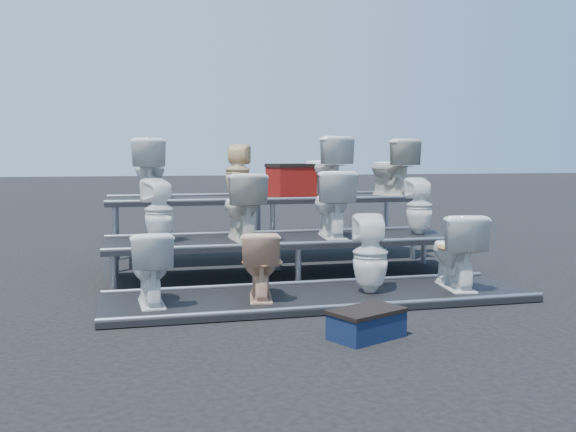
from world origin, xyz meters
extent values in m
plane|color=black|center=(0.00, 0.00, 0.00)|extent=(80.00, 80.00, 0.00)
cube|color=black|center=(0.00, -1.30, 0.03)|extent=(4.20, 1.20, 0.06)
cube|color=black|center=(0.00, 0.00, 0.23)|extent=(4.20, 1.20, 0.46)
cube|color=black|center=(0.00, 1.30, 0.43)|extent=(4.20, 1.20, 0.86)
imported|color=white|center=(-1.63, -1.30, 0.40)|extent=(0.42, 0.69, 0.68)
imported|color=#E8B48F|center=(-0.60, -1.30, 0.39)|extent=(0.47, 0.70, 0.66)
imported|color=white|center=(0.53, -1.30, 0.45)|extent=(0.42, 0.42, 0.79)
imported|color=white|center=(1.47, -1.30, 0.45)|extent=(0.53, 0.81, 0.78)
imported|color=white|center=(-1.48, 0.00, 0.82)|extent=(0.43, 0.44, 0.72)
imported|color=silver|center=(-0.54, 0.00, 0.85)|extent=(0.48, 0.78, 0.78)
imported|color=white|center=(0.54, 0.00, 0.86)|extent=(0.53, 0.82, 0.80)
imported|color=white|center=(1.68, 0.00, 0.81)|extent=(0.34, 0.35, 0.70)
imported|color=white|center=(-1.54, 1.30, 1.26)|extent=(0.47, 0.79, 0.79)
imported|color=beige|center=(-0.37, 1.30, 1.23)|extent=(0.42, 0.43, 0.74)
imported|color=white|center=(0.85, 1.30, 1.28)|extent=(0.67, 0.91, 0.83)
imported|color=silver|center=(1.85, 1.30, 1.26)|extent=(0.63, 0.87, 0.80)
cube|color=maroon|center=(0.40, 1.41, 1.07)|extent=(0.66, 0.58, 0.41)
cube|color=#0F1A36|center=(-0.02, -2.64, 0.10)|extent=(0.65, 0.54, 0.20)
camera|label=1|loc=(-1.80, -7.27, 1.43)|focal=40.00mm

